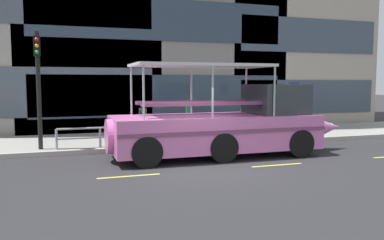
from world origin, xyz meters
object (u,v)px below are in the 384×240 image
(pedestrian_near_bow, at_px, (245,116))
(traffic_light_pole, at_px, (38,79))
(parking_sign, at_px, (293,99))
(pedestrian_mid_left, at_px, (188,115))
(duck_tour_boat, at_px, (230,125))
(pedestrian_mid_right, at_px, (143,117))

(pedestrian_near_bow, bearing_deg, traffic_light_pole, -173.85)
(parking_sign, bearing_deg, pedestrian_mid_left, 173.19)
(traffic_light_pole, bearing_deg, parking_sign, 2.86)
(traffic_light_pole, relative_size, parking_sign, 1.75)
(traffic_light_pole, relative_size, pedestrian_mid_left, 2.55)
(duck_tour_boat, xyz_separation_m, pedestrian_mid_left, (-0.45, 3.61, 0.10))
(pedestrian_mid_left, bearing_deg, pedestrian_near_bow, -4.33)
(traffic_light_pole, height_order, duck_tour_boat, traffic_light_pole)
(duck_tour_boat, relative_size, pedestrian_near_bow, 6.03)
(pedestrian_near_bow, bearing_deg, pedestrian_mid_right, 175.55)
(pedestrian_mid_left, relative_size, pedestrian_mid_right, 1.05)
(duck_tour_boat, xyz_separation_m, pedestrian_mid_right, (-2.43, 3.77, 0.05))
(pedestrian_near_bow, height_order, pedestrian_mid_left, pedestrian_mid_left)
(pedestrian_near_bow, bearing_deg, duck_tour_boat, -123.76)
(traffic_light_pole, relative_size, duck_tour_boat, 0.47)
(traffic_light_pole, distance_m, duck_tour_boat, 7.21)
(pedestrian_mid_left, height_order, pedestrian_mid_right, pedestrian_mid_left)
(parking_sign, height_order, duck_tour_boat, duck_tour_boat)
(traffic_light_pole, distance_m, pedestrian_mid_right, 4.64)
(pedestrian_near_bow, xyz_separation_m, pedestrian_mid_left, (-2.72, 0.21, 0.10))
(pedestrian_mid_right, bearing_deg, traffic_light_pole, -162.31)
(pedestrian_mid_right, bearing_deg, parking_sign, -6.19)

